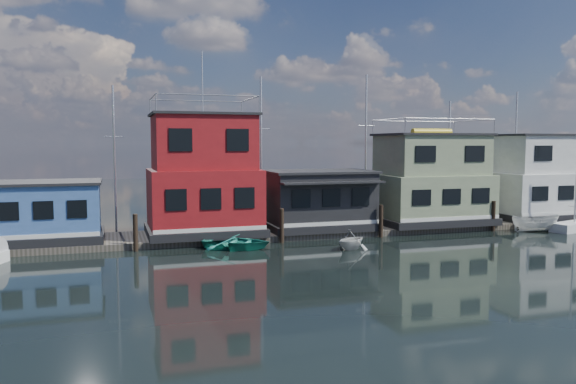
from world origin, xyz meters
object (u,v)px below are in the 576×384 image
object	(u,v)px
houseboat_white	(540,178)
day_sailer	(574,225)
houseboat_green	(431,181)
houseboat_blue	(48,212)
dinghy_teal	(236,242)
dinghy_white	(351,239)
motorboat	(535,223)
houseboat_dark	(318,199)
houseboat_red	(204,178)

from	to	relation	value
houseboat_white	day_sailer	xyz separation A→B (m)	(-0.79, -4.47, -3.14)
houseboat_green	houseboat_blue	bearing A→B (deg)	-180.00
day_sailer	dinghy_teal	size ratio (longest dim) A/B	1.62
houseboat_blue	day_sailer	xyz separation A→B (m)	(35.71, -4.47, -1.81)
houseboat_blue	dinghy_teal	xyz separation A→B (m)	(10.79, -3.97, -1.78)
dinghy_white	day_sailer	world-z (taller)	day_sailer
houseboat_green	dinghy_white	xyz separation A→B (m)	(-9.18, -6.18, -2.93)
houseboat_white	motorboat	distance (m)	6.30
dinghy_white	day_sailer	xyz separation A→B (m)	(18.39, 1.71, -0.22)
motorboat	dinghy_teal	world-z (taller)	motorboat
dinghy_white	houseboat_blue	bearing A→B (deg)	41.88
houseboat_blue	dinghy_white	world-z (taller)	houseboat_blue
dinghy_teal	houseboat_dark	bearing A→B (deg)	-31.19
motorboat	houseboat_red	bearing A→B (deg)	101.96
dinghy_teal	motorboat	bearing A→B (deg)	-61.86
houseboat_red	dinghy_white	world-z (taller)	houseboat_red
houseboat_white	dinghy_teal	distance (m)	26.20
dinghy_white	day_sailer	distance (m)	18.47
houseboat_dark	dinghy_teal	size ratio (longest dim) A/B	1.81
day_sailer	dinghy_teal	xyz separation A→B (m)	(-24.92, 0.50, 0.02)
houseboat_dark	day_sailer	distance (m)	18.86
houseboat_red	dinghy_white	bearing A→B (deg)	-38.32
houseboat_white	dinghy_white	size ratio (longest dim) A/B	3.56
houseboat_white	dinghy_white	xyz separation A→B (m)	(-19.18, -6.18, -2.92)
houseboat_dark	dinghy_white	size ratio (longest dim) A/B	3.14
houseboat_white	dinghy_teal	size ratio (longest dim) A/B	2.06
houseboat_blue	dinghy_white	xyz separation A→B (m)	(17.32, -6.18, -1.58)
houseboat_blue	houseboat_red	xyz separation A→B (m)	(9.50, 0.00, 1.90)
houseboat_blue	day_sailer	world-z (taller)	day_sailer
houseboat_green	dinghy_white	world-z (taller)	houseboat_green
houseboat_green	day_sailer	bearing A→B (deg)	-25.88
motorboat	day_sailer	bearing A→B (deg)	-76.22
dinghy_white	day_sailer	bearing A→B (deg)	-113.16
day_sailer	houseboat_green	bearing A→B (deg)	138.35
houseboat_blue	houseboat_green	world-z (taller)	houseboat_green
houseboat_white	motorboat	world-z (taller)	houseboat_white
houseboat_dark	houseboat_green	xyz separation A→B (m)	(9.00, 0.02, 1.13)
houseboat_dark	dinghy_teal	bearing A→B (deg)	-149.50
houseboat_blue	houseboat_dark	size ratio (longest dim) A/B	0.86
day_sailer	dinghy_teal	world-z (taller)	day_sailer
motorboat	dinghy_teal	xyz separation A→B (m)	(-21.83, 0.06, -0.21)
houseboat_red	motorboat	bearing A→B (deg)	-9.89
houseboat_green	dinghy_white	size ratio (longest dim) A/B	3.56
dinghy_white	dinghy_teal	size ratio (longest dim) A/B	0.58
houseboat_blue	day_sailer	distance (m)	36.04
houseboat_red	dinghy_white	distance (m)	10.56
houseboat_dark	houseboat_green	world-z (taller)	houseboat_green
houseboat_blue	dinghy_teal	distance (m)	11.64
houseboat_white	dinghy_teal	world-z (taller)	houseboat_white
houseboat_dark	dinghy_teal	distance (m)	8.03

